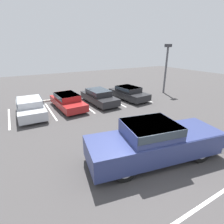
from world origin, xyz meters
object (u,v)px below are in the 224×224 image
at_px(wheel_stop_curb, 41,102).
at_px(light_post, 166,64).
at_px(pickup_truck, 156,141).
at_px(parked_sedan_d, 129,92).
at_px(parked_sedan_a, 30,107).
at_px(parked_sedan_c, 99,96).
at_px(parked_sedan_b, 68,101).
at_px(traffic_cone, 187,123).

bearing_deg(wheel_stop_curb, light_post, -13.50).
height_order(pickup_truck, parked_sedan_d, pickup_truck).
relative_size(parked_sedan_a, parked_sedan_c, 0.95).
height_order(parked_sedan_b, parked_sedan_d, parked_sedan_b).
distance_m(parked_sedan_b, wheel_stop_curb, 3.36).
xyz_separation_m(light_post, wheel_stop_curb, (-12.49, 3.00, -3.05)).
xyz_separation_m(traffic_cone, wheel_stop_curb, (-7.40, 10.16, -0.18)).
relative_size(parked_sedan_a, parked_sedan_d, 0.97).
bearing_deg(light_post, parked_sedan_c, 179.00).
height_order(pickup_truck, wheel_stop_curb, pickup_truck).
xyz_separation_m(pickup_truck, parked_sedan_d, (4.54, 8.66, -0.27)).
distance_m(parked_sedan_a, light_post, 13.89).
bearing_deg(pickup_truck, parked_sedan_c, 91.30).
bearing_deg(traffic_cone, pickup_truck, -159.57).
height_order(parked_sedan_d, traffic_cone, parked_sedan_d).
height_order(parked_sedan_c, parked_sedan_d, parked_sedan_c).
distance_m(pickup_truck, traffic_cone, 4.60).
distance_m(pickup_truck, parked_sedan_a, 9.70).
bearing_deg(light_post, traffic_cone, -125.40).
relative_size(parked_sedan_c, wheel_stop_curb, 2.81).
height_order(light_post, traffic_cone, light_post).
bearing_deg(parked_sedan_c, parked_sedan_a, -90.57).
bearing_deg(parked_sedan_c, pickup_truck, -11.72).
distance_m(parked_sedan_b, parked_sedan_c, 2.87).
xyz_separation_m(light_post, traffic_cone, (-5.09, -7.16, -2.87)).
distance_m(pickup_truck, light_post, 13.00).
height_order(parked_sedan_a, parked_sedan_b, parked_sedan_a).
bearing_deg(parked_sedan_c, parked_sedan_b, -93.10).
relative_size(parked_sedan_c, traffic_cone, 8.25).
distance_m(parked_sedan_a, parked_sedan_b, 2.88).
xyz_separation_m(parked_sedan_a, traffic_cone, (8.58, -7.10, -0.42)).
xyz_separation_m(pickup_truck, parked_sedan_c, (1.43, 8.89, -0.26)).
bearing_deg(traffic_cone, parked_sedan_a, 140.40).
distance_m(parked_sedan_c, parked_sedan_d, 3.11).
relative_size(parked_sedan_a, wheel_stop_curb, 2.66).
relative_size(parked_sedan_b, light_post, 0.89).
relative_size(pickup_truck, parked_sedan_d, 1.46).
bearing_deg(parked_sedan_b, light_post, 85.52).
bearing_deg(parked_sedan_d, parked_sedan_a, -95.71).
bearing_deg(wheel_stop_curb, parked_sedan_a, -111.01).
bearing_deg(traffic_cone, wheel_stop_curb, 126.08).
relative_size(parked_sedan_a, traffic_cone, 7.82).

